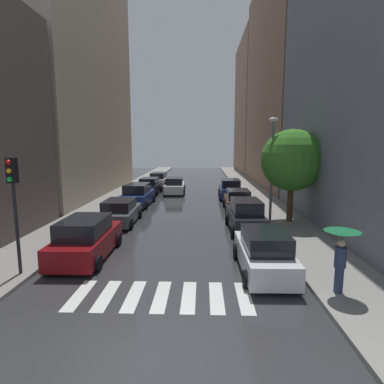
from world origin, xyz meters
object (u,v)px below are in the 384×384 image
(parked_car_left_nearest, at_px, (86,239))
(parked_car_right_fourth, at_px, (230,189))
(lamp_post_right, at_px, (272,162))
(parked_car_left_second, at_px, (120,212))
(parked_car_left_third, at_px, (138,195))
(car_midroad, at_px, (175,186))
(parked_car_right_third, at_px, (238,201))
(street_tree_right, at_px, (292,160))
(parked_car_right_second, at_px, (246,216))
(parked_car_left_fourth, at_px, (150,186))
(parked_car_right_nearest, at_px, (264,253))
(pedestrian_near_tree, at_px, (341,247))
(traffic_light_left_corner, at_px, (13,190))
(parked_car_left_fifth, at_px, (159,180))

(parked_car_left_nearest, bearing_deg, parked_car_right_fourth, -26.31)
(parked_car_left_nearest, distance_m, lamp_post_right, 11.61)
(parked_car_left_nearest, height_order, parked_car_left_second, parked_car_left_nearest)
(parked_car_left_third, height_order, car_midroad, parked_car_left_third)
(parked_car_right_third, xyz_separation_m, street_tree_right, (2.81, -3.78, 3.20))
(parked_car_right_second, xyz_separation_m, lamp_post_right, (1.75, 1.68, 3.00))
(parked_car_left_nearest, xyz_separation_m, parked_car_right_fourth, (7.61, 15.83, -0.02))
(parked_car_left_fourth, xyz_separation_m, parked_car_right_fourth, (7.80, -1.98, 0.04))
(parked_car_left_fourth, bearing_deg, parked_car_left_third, -177.58)
(parked_car_right_nearest, bearing_deg, pedestrian_near_tree, -134.45)
(traffic_light_left_corner, bearing_deg, parked_car_left_fifth, 86.51)
(parked_car_left_fourth, relative_size, traffic_light_left_corner, 0.96)
(street_tree_right, height_order, traffic_light_left_corner, street_tree_right)
(parked_car_right_third, distance_m, pedestrian_near_tree, 13.64)
(parked_car_right_third, relative_size, street_tree_right, 0.72)
(parked_car_right_nearest, height_order, street_tree_right, street_tree_right)
(parked_car_left_fourth, distance_m, parked_car_right_third, 10.96)
(pedestrian_near_tree, bearing_deg, parked_car_left_fourth, 133.57)
(parked_car_left_fifth, bearing_deg, parked_car_right_nearest, -160.65)
(pedestrian_near_tree, relative_size, traffic_light_left_corner, 0.48)
(parked_car_left_nearest, distance_m, parked_car_left_fourth, 17.82)
(parked_car_left_fourth, xyz_separation_m, parked_car_left_fifth, (0.07, 6.20, -0.00))
(parked_car_right_third, bearing_deg, lamp_post_right, -157.85)
(parked_car_left_nearest, height_order, parked_car_right_second, parked_car_right_second)
(traffic_light_left_corner, bearing_deg, parked_car_left_nearest, 51.29)
(parked_car_left_second, xyz_separation_m, car_midroad, (2.34, 12.33, 0.04))
(parked_car_left_third, xyz_separation_m, parked_car_right_second, (7.71, -7.37, 0.02))
(parked_car_left_fifth, height_order, parked_car_right_nearest, parked_car_right_nearest)
(parked_car_left_third, height_order, lamp_post_right, lamp_post_right)
(parked_car_left_nearest, height_order, parked_car_right_third, parked_car_left_nearest)
(parked_car_left_fifth, distance_m, parked_car_right_third, 15.87)
(parked_car_right_nearest, height_order, parked_car_right_fourth, parked_car_right_fourth)
(street_tree_right, height_order, lamp_post_right, lamp_post_right)
(parked_car_left_second, bearing_deg, lamp_post_right, -89.13)
(parked_car_right_third, height_order, street_tree_right, street_tree_right)
(parked_car_left_second, xyz_separation_m, parked_car_right_nearest, (7.54, -7.39, 0.06))
(parked_car_left_third, distance_m, parked_car_right_fourth, 8.69)
(pedestrian_near_tree, bearing_deg, traffic_light_left_corner, -166.83)
(parked_car_left_fourth, bearing_deg, street_tree_right, -134.44)
(parked_car_left_second, height_order, parked_car_right_nearest, parked_car_right_nearest)
(parked_car_left_third, relative_size, parked_car_left_fourth, 1.17)
(parked_car_right_second, bearing_deg, traffic_light_left_corner, 124.44)
(street_tree_right, bearing_deg, parked_car_left_third, 152.49)
(parked_car_left_fourth, bearing_deg, traffic_light_left_corner, 177.97)
(parked_car_left_third, bearing_deg, street_tree_right, -115.44)
(parked_car_left_fifth, bearing_deg, parked_car_right_fourth, -133.87)
(parked_car_left_nearest, xyz_separation_m, car_midroad, (2.24, 18.37, -0.07))
(parked_car_left_fourth, height_order, parked_car_right_fourth, parked_car_right_fourth)
(parked_car_right_fourth, bearing_deg, car_midroad, 65.51)
(pedestrian_near_tree, xyz_separation_m, traffic_light_left_corner, (-11.21, 1.13, 1.60))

